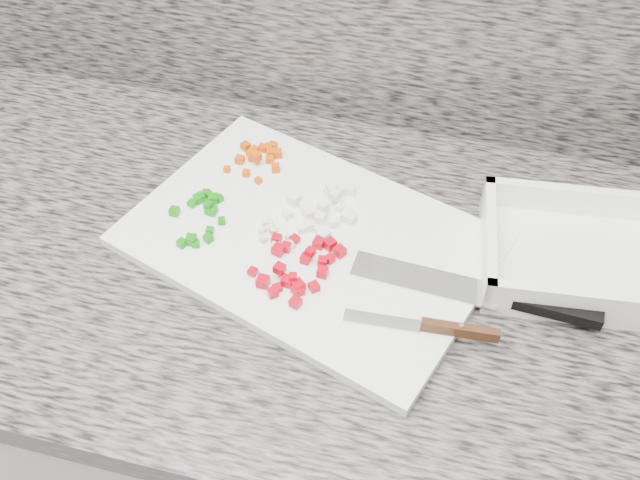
# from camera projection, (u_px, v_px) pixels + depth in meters

# --- Properties ---
(cabinet) EXTENTS (3.92, 0.62, 0.86)m
(cabinet) POSITION_uv_depth(u_px,v_px,m) (261.00, 415.00, 1.30)
(cabinet) COLOR silver
(cabinet) RESTS_ON ground
(countertop) EXTENTS (3.96, 0.64, 0.04)m
(countertop) POSITION_uv_depth(u_px,v_px,m) (241.00, 253.00, 0.96)
(countertop) COLOR #656059
(countertop) RESTS_ON cabinet
(cutting_board) EXTENTS (0.54, 0.44, 0.02)m
(cutting_board) POSITION_uv_depth(u_px,v_px,m) (309.00, 240.00, 0.94)
(cutting_board) COLOR white
(cutting_board) RESTS_ON countertop
(carrot_pile) EXTENTS (0.08, 0.09, 0.02)m
(carrot_pile) POSITION_uv_depth(u_px,v_px,m) (260.00, 156.00, 1.04)
(carrot_pile) COLOR #D04804
(carrot_pile) RESTS_ON cutting_board
(onion_pile) EXTENTS (0.10, 0.11, 0.02)m
(onion_pile) POSITION_uv_depth(u_px,v_px,m) (326.00, 208.00, 0.96)
(onion_pile) COLOR white
(onion_pile) RESTS_ON cutting_board
(green_pepper_pile) EXTENTS (0.08, 0.11, 0.02)m
(green_pepper_pile) POSITION_uv_depth(u_px,v_px,m) (201.00, 215.00, 0.96)
(green_pepper_pile) COLOR #0D7B0B
(green_pepper_pile) RESTS_ON cutting_board
(red_pepper_pile) EXTENTS (0.11, 0.12, 0.02)m
(red_pepper_pile) POSITION_uv_depth(u_px,v_px,m) (299.00, 266.00, 0.89)
(red_pepper_pile) COLOR #BD0213
(red_pepper_pile) RESTS_ON cutting_board
(garlic_pile) EXTENTS (0.05, 0.05, 0.01)m
(garlic_pile) POSITION_uv_depth(u_px,v_px,m) (273.00, 234.00, 0.93)
(garlic_pile) COLOR beige
(garlic_pile) RESTS_ON cutting_board
(chef_knife) EXTENTS (0.31, 0.05, 0.02)m
(chef_knife) POSITION_uv_depth(u_px,v_px,m) (506.00, 298.00, 0.86)
(chef_knife) COLOR silver
(chef_knife) RESTS_ON cutting_board
(paring_knife) EXTENTS (0.18, 0.02, 0.02)m
(paring_knife) POSITION_uv_depth(u_px,v_px,m) (440.00, 328.00, 0.83)
(paring_knife) COLOR silver
(paring_knife) RESTS_ON cutting_board
(tray) EXTENTS (0.28, 0.22, 0.05)m
(tray) POSITION_uv_depth(u_px,v_px,m) (586.00, 258.00, 0.91)
(tray) COLOR white
(tray) RESTS_ON countertop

